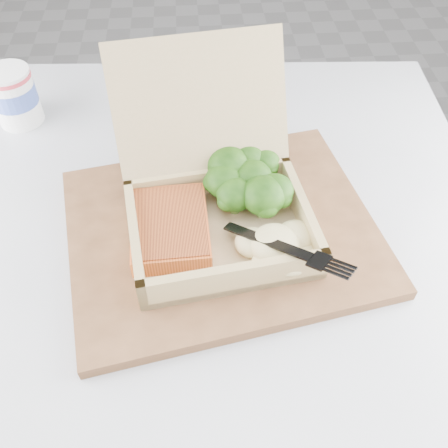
{
  "coord_description": "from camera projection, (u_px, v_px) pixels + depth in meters",
  "views": [
    {
      "loc": [
        -0.6,
        -0.89,
        1.2
      ],
      "look_at": [
        -0.58,
        -0.52,
        0.77
      ],
      "focal_mm": 40.0,
      "sensor_mm": 36.0,
      "label": 1
    }
  ],
  "objects": [
    {
      "name": "receipt",
      "position": [
        218.0,
        126.0,
        0.75
      ],
      "size": [
        0.1,
        0.16,
        0.0
      ],
      "primitive_type": "cube",
      "rotation": [
        0.0,
        0.0,
        0.09
      ],
      "color": "silver",
      "rests_on": "cafe_table"
    },
    {
      "name": "plastic_fork",
      "position": [
        251.0,
        231.0,
        0.55
      ],
      "size": [
        0.13,
        0.12,
        0.03
      ],
      "rotation": [
        0.0,
        0.0,
        3.96
      ],
      "color": "black",
      "rests_on": "mashed_potatoes"
    },
    {
      "name": "broccoli_pile",
      "position": [
        252.0,
        182.0,
        0.61
      ],
      "size": [
        0.12,
        0.12,
        0.04
      ],
      "primitive_type": null,
      "color": "#316516",
      "rests_on": "takeout_container"
    },
    {
      "name": "floor",
      "position": [
        401.0,
        253.0,
        1.52
      ],
      "size": [
        4.0,
        4.0,
        0.0
      ],
      "primitive_type": "plane",
      "color": "#939298",
      "rests_on": "ground"
    },
    {
      "name": "serving_tray",
      "position": [
        222.0,
        230.0,
        0.61
      ],
      "size": [
        0.41,
        0.35,
        0.02
      ],
      "primitive_type": "cube",
      "rotation": [
        0.0,
        0.0,
        0.18
      ],
      "color": "brown",
      "rests_on": "cafe_table"
    },
    {
      "name": "salmon_fillet",
      "position": [
        170.0,
        228.0,
        0.57
      ],
      "size": [
        0.09,
        0.12,
        0.02
      ],
      "primitive_type": "cube",
      "rotation": [
        0.0,
        0.0,
        0.04
      ],
      "color": "orange",
      "rests_on": "takeout_container"
    },
    {
      "name": "paper_cup",
      "position": [
        14.0,
        95.0,
        0.73
      ],
      "size": [
        0.07,
        0.07,
        0.08
      ],
      "color": "white",
      "rests_on": "cafe_table"
    },
    {
      "name": "mashed_potatoes",
      "position": [
        275.0,
        244.0,
        0.55
      ],
      "size": [
        0.09,
        0.08,
        0.03
      ],
      "primitive_type": "ellipsoid",
      "color": "beige",
      "rests_on": "takeout_container"
    },
    {
      "name": "cafe_table",
      "position": [
        188.0,
        318.0,
        0.75
      ],
      "size": [
        0.84,
        0.84,
        0.73
      ],
      "rotation": [
        0.0,
        0.0,
        -0.06
      ],
      "color": "black",
      "rests_on": "floor"
    },
    {
      "name": "takeout_container",
      "position": [
        214.0,
        189.0,
        0.58
      ],
      "size": [
        0.24,
        0.26,
        0.18
      ],
      "rotation": [
        0.0,
        0.0,
        0.14
      ],
      "color": "tan",
      "rests_on": "serving_tray"
    }
  ]
}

